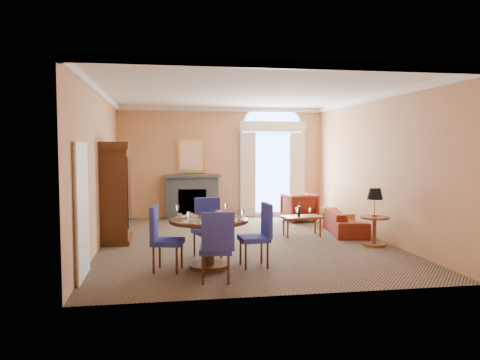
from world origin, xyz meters
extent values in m
plane|color=#131B3C|center=(0.00, 0.00, 0.00)|extent=(7.50, 7.50, 0.00)
cube|color=tan|center=(0.00, 3.75, 1.60)|extent=(6.00, 0.04, 3.20)
cube|color=tan|center=(-3.00, 0.00, 1.60)|extent=(0.04, 7.50, 3.20)
cube|color=tan|center=(3.00, 0.00, 1.60)|extent=(0.04, 7.50, 3.20)
cube|color=silver|center=(0.00, 0.00, 3.20)|extent=(6.00, 7.50, 0.04)
cube|color=white|center=(0.00, 0.00, 3.14)|extent=(6.00, 7.50, 0.12)
cube|color=white|center=(-2.96, -2.40, 1.03)|extent=(0.08, 0.90, 2.06)
cube|color=#40464C|center=(-0.90, 3.55, 0.60)|extent=(1.50, 0.40, 1.20)
cube|color=#40464C|center=(-0.90, 3.52, 1.24)|extent=(1.60, 0.46, 0.08)
cube|color=gold|center=(-0.90, 3.72, 1.80)|extent=(0.80, 0.04, 1.00)
cube|color=white|center=(-0.90, 3.70, 1.80)|extent=(0.64, 0.02, 0.84)
cube|color=white|center=(1.50, 3.73, 1.25)|extent=(1.90, 0.04, 2.50)
cube|color=#94C1F8|center=(1.50, 3.72, 1.25)|extent=(1.70, 0.02, 2.30)
cylinder|color=white|center=(1.50, 3.73, 2.50)|extent=(1.90, 0.04, 1.90)
cube|color=beige|center=(0.75, 3.61, 1.25)|extent=(0.45, 0.06, 2.45)
cube|color=beige|center=(2.25, 3.61, 1.25)|extent=(0.45, 0.06, 2.45)
cube|color=beige|center=(1.50, 3.61, 2.65)|extent=(2.00, 0.08, 0.30)
cube|color=#3A1D0D|center=(-2.72, 0.41, 1.00)|extent=(0.55, 1.00, 1.99)
cube|color=#3A1D0D|center=(-2.72, 0.41, 2.07)|extent=(0.62, 1.10, 0.16)
cube|color=#3A1D0D|center=(-2.72, 0.41, 0.05)|extent=(0.62, 1.10, 0.10)
cylinder|color=#3A1D0D|center=(-0.96, -2.10, 0.81)|extent=(1.33, 1.33, 0.06)
cylinder|color=#3A1D0D|center=(-0.96, -2.10, 0.39)|extent=(0.18, 0.18, 0.78)
cylinder|color=#3A1D0D|center=(-0.96, -2.10, 0.03)|extent=(0.66, 0.66, 0.07)
cylinder|color=silver|center=(-0.67, -1.81, 0.84)|extent=(0.30, 0.30, 0.01)
imported|color=silver|center=(-0.67, -1.81, 0.86)|extent=(0.15, 0.15, 0.04)
imported|color=silver|center=(-0.75, -1.62, 0.88)|extent=(0.09, 0.09, 0.07)
cylinder|color=silver|center=(-1.26, -1.81, 0.84)|extent=(0.30, 0.30, 0.01)
imported|color=silver|center=(-1.26, -1.81, 0.86)|extent=(0.15, 0.15, 0.04)
imported|color=silver|center=(-1.44, -1.89, 0.88)|extent=(0.09, 0.09, 0.07)
cylinder|color=silver|center=(-1.26, -2.40, 0.84)|extent=(0.30, 0.30, 0.01)
imported|color=silver|center=(-1.26, -2.40, 0.86)|extent=(0.15, 0.15, 0.04)
imported|color=silver|center=(-1.18, -2.58, 0.88)|extent=(0.09, 0.09, 0.07)
cylinder|color=silver|center=(-0.67, -2.40, 0.84)|extent=(0.30, 0.30, 0.01)
imported|color=silver|center=(-0.67, -2.40, 0.86)|extent=(0.15, 0.15, 0.04)
imported|color=silver|center=(-0.48, -2.32, 0.88)|extent=(0.09, 0.09, 0.07)
cube|color=#262B95|center=(-0.91, -1.32, 0.48)|extent=(0.61, 0.61, 0.08)
cube|color=#262B95|center=(-0.89, -1.10, 0.80)|extent=(0.49, 0.11, 0.58)
cylinder|color=#3A1D0D|center=(-0.79, -1.08, 0.22)|extent=(0.04, 0.04, 0.44)
cylinder|color=#3A1D0D|center=(-1.15, -1.20, 0.22)|extent=(0.04, 0.04, 0.44)
cylinder|color=#3A1D0D|center=(-0.67, -1.44, 0.22)|extent=(0.04, 0.04, 0.44)
cylinder|color=#3A1D0D|center=(-1.03, -1.56, 0.22)|extent=(0.04, 0.04, 0.44)
cube|color=#262B95|center=(-0.94, -2.91, 0.48)|extent=(0.55, 0.55, 0.08)
cube|color=#262B95|center=(-0.93, -3.13, 0.80)|extent=(0.49, 0.09, 0.58)
cylinder|color=#3A1D0D|center=(-1.15, -3.07, 0.22)|extent=(0.04, 0.04, 0.44)
cylinder|color=#3A1D0D|center=(-0.77, -3.12, 0.22)|extent=(0.04, 0.04, 0.44)
cylinder|color=#3A1D0D|center=(-1.10, -2.70, 0.22)|extent=(0.04, 0.04, 0.44)
cylinder|color=#3A1D0D|center=(-0.72, -2.75, 0.22)|extent=(0.04, 0.04, 0.44)
cube|color=#262B95|center=(-0.20, -2.15, 0.48)|extent=(0.51, 0.51, 0.08)
cube|color=#262B95|center=(0.02, -2.17, 0.80)|extent=(0.10, 0.49, 0.58)
cylinder|color=#3A1D0D|center=(0.00, -2.33, 0.22)|extent=(0.04, 0.04, 0.44)
cylinder|color=#3A1D0D|center=(-0.02, -1.95, 0.22)|extent=(0.04, 0.04, 0.44)
cylinder|color=#3A1D0D|center=(-0.38, -2.35, 0.22)|extent=(0.04, 0.04, 0.44)
cylinder|color=#3A1D0D|center=(-0.40, -1.98, 0.22)|extent=(0.04, 0.04, 0.44)
cube|color=#262B95|center=(-1.65, -2.20, 0.48)|extent=(0.59, 0.59, 0.08)
cube|color=#262B95|center=(-1.87, -2.23, 0.80)|extent=(0.14, 0.49, 0.58)
cylinder|color=#3A1D0D|center=(-1.79, -1.97, 0.22)|extent=(0.04, 0.04, 0.44)
cylinder|color=#3A1D0D|center=(-1.88, -2.33, 0.22)|extent=(0.04, 0.04, 0.44)
cylinder|color=#3A1D0D|center=(-1.42, -2.06, 0.22)|extent=(0.04, 0.04, 0.44)
cylinder|color=#3A1D0D|center=(-1.52, -2.43, 0.22)|extent=(0.04, 0.04, 0.44)
imported|color=maroon|center=(2.55, 0.59, 0.27)|extent=(1.00, 1.93, 0.54)
imported|color=maroon|center=(1.99, 2.50, 0.38)|extent=(0.92, 0.94, 0.77)
cube|color=brown|center=(1.43, 0.42, 0.43)|extent=(0.96, 0.61, 0.05)
cylinder|color=brown|center=(1.05, 0.24, 0.20)|extent=(0.04, 0.04, 0.40)
cylinder|color=brown|center=(1.81, 0.24, 0.20)|extent=(0.04, 0.04, 0.40)
cylinder|color=brown|center=(1.05, 0.60, 0.20)|extent=(0.04, 0.04, 0.40)
cylinder|color=brown|center=(1.81, 0.60, 0.20)|extent=(0.04, 0.04, 0.40)
cylinder|color=brown|center=(2.60, -0.86, 0.59)|extent=(0.61, 0.61, 0.04)
cylinder|color=brown|center=(2.60, -0.86, 0.28)|extent=(0.08, 0.08, 0.57)
cylinder|color=brown|center=(2.60, -0.86, 0.02)|extent=(0.45, 0.45, 0.04)
camera|label=1|loc=(-1.72, -9.87, 2.04)|focal=35.00mm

